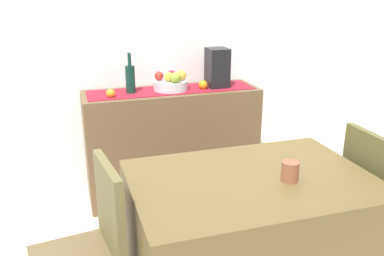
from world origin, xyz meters
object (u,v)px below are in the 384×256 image
fruit_bowl (171,85)px  chair_by_corner (380,229)px  coffee_cup (290,171)px  wine_bottle (130,79)px  coffee_maker (217,68)px  sideboard_console (173,143)px  dining_table (249,240)px

fruit_bowl → chair_by_corner: size_ratio=0.30×
chair_by_corner → coffee_cup: bearing=-173.2°
wine_bottle → coffee_cup: 1.53m
wine_bottle → coffee_maker: (0.70, -0.00, 0.04)m
sideboard_console → coffee_maker: (0.38, 0.00, 0.60)m
coffee_maker → chair_by_corner: 1.64m
coffee_maker → coffee_cup: 1.43m
sideboard_console → coffee_maker: bearing=0.0°
coffee_maker → chair_by_corner: coffee_maker is taller
fruit_bowl → coffee_maker: size_ratio=0.86×
chair_by_corner → coffee_maker: bearing=113.7°
coffee_maker → coffee_cup: bearing=-95.5°
wine_bottle → coffee_maker: 0.70m
sideboard_console → fruit_bowl: (-0.01, 0.00, 0.49)m
coffee_maker → chair_by_corner: size_ratio=0.35×
sideboard_console → chair_by_corner: 1.64m
chair_by_corner → dining_table: bearing=-180.0°
sideboard_console → chair_by_corner: size_ratio=1.53×
sideboard_console → fruit_bowl: fruit_bowl is taller
sideboard_console → wine_bottle: (-0.32, 0.00, 0.56)m
coffee_maker → dining_table: 1.51m
wine_bottle → chair_by_corner: size_ratio=0.34×
fruit_bowl → wine_bottle: 0.32m
fruit_bowl → chair_by_corner: 1.76m
fruit_bowl → dining_table: 1.44m
wine_bottle → dining_table: bearing=-73.3°
wine_bottle → chair_by_corner: (1.28, -1.32, -0.74)m
coffee_cup → chair_by_corner: (0.72, 0.09, -0.52)m
sideboard_console → chair_by_corner: chair_by_corner is taller
coffee_cup → chair_by_corner: size_ratio=0.11×
fruit_bowl → coffee_maker: coffee_maker is taller
wine_bottle → dining_table: wine_bottle is taller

